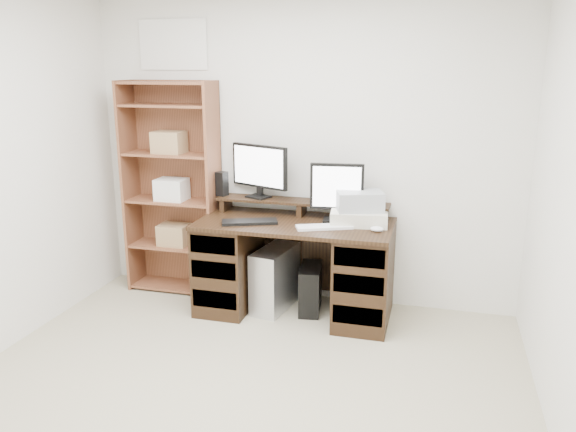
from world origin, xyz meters
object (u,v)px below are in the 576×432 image
at_px(monitor_wide, 259,168).
at_px(printer, 359,217).
at_px(desk, 295,266).
at_px(tower_black, 310,288).
at_px(bookshelf, 173,187).
at_px(tower_silver, 275,278).
at_px(monitor_small, 337,190).

xyz_separation_m(monitor_wide, printer, (0.84, -0.15, -0.31)).
bearing_deg(printer, desk, -177.91).
bearing_deg(desk, tower_black, 25.42).
bearing_deg(desk, bookshelf, 169.34).
height_order(desk, bookshelf, bookshelf).
bearing_deg(tower_black, tower_silver, 175.84).
bearing_deg(tower_silver, printer, 13.33).
xyz_separation_m(desk, tower_silver, (-0.17, 0.03, -0.14)).
bearing_deg(tower_silver, desk, -1.41).
relative_size(monitor_wide, tower_silver, 1.02).
height_order(tower_silver, bookshelf, bookshelf).
height_order(monitor_wide, bookshelf, bookshelf).
height_order(monitor_wide, printer, monitor_wide).
height_order(tower_silver, tower_black, tower_silver).
relative_size(desk, tower_black, 3.83).
relative_size(monitor_wide, monitor_small, 1.15).
bearing_deg(monitor_small, desk, -165.79).
bearing_deg(printer, monitor_wide, 162.87).
xyz_separation_m(printer, tower_silver, (-0.66, -0.04, -0.55)).
distance_m(desk, monitor_wide, 0.84).
bearing_deg(tower_silver, tower_black, 13.63).
xyz_separation_m(monitor_small, tower_black, (-0.19, -0.06, -0.81)).
xyz_separation_m(printer, bookshelf, (-1.61, 0.14, 0.12)).
bearing_deg(monitor_small, tower_black, -169.05).
relative_size(monitor_small, bookshelf, 0.25).
relative_size(desk, bookshelf, 0.83).
bearing_deg(bookshelf, monitor_small, -4.06).
xyz_separation_m(monitor_small, tower_silver, (-0.47, -0.08, -0.74)).
relative_size(monitor_wide, bookshelf, 0.29).
xyz_separation_m(desk, printer, (0.48, 0.08, 0.41)).
bearing_deg(tower_black, monitor_wide, 151.69).
relative_size(monitor_wide, tower_black, 1.32).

